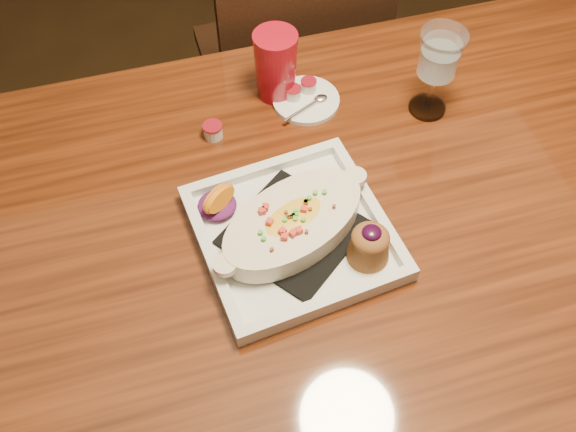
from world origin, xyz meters
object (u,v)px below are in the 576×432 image
object	(u,v)px
plate	(298,228)
red_tumbler	(276,66)
chair_far	(293,67)
goblet	(439,59)
saucer	(305,99)
table	(389,230)

from	to	relation	value
plate	red_tumbler	distance (m)	0.34
chair_far	red_tumbler	distance (m)	0.47
goblet	chair_far	bearing A→B (deg)	106.65
plate	saucer	world-z (taller)	plate
chair_far	red_tumbler	xyz separation A→B (m)	(-0.13, -0.33, 0.31)
plate	goblet	world-z (taller)	goblet
table	plate	size ratio (longest dim) A/B	4.58
chair_far	saucer	world-z (taller)	chair_far
table	chair_far	size ratio (longest dim) A/B	1.61
table	goblet	world-z (taller)	goblet
saucer	table	bearing A→B (deg)	-72.35
red_tumbler	table	bearing A→B (deg)	-66.83
chair_far	saucer	xyz separation A→B (m)	(-0.08, -0.36, 0.25)
table	goblet	xyz separation A→B (m)	(0.13, 0.18, 0.22)
saucer	red_tumbler	xyz separation A→B (m)	(-0.05, 0.04, 0.06)
chair_far	plate	distance (m)	0.74
goblet	saucer	bearing A→B (deg)	159.30
table	red_tumbler	bearing A→B (deg)	113.17
chair_far	goblet	bearing A→B (deg)	106.65
chair_far	goblet	size ratio (longest dim) A/B	5.31
goblet	plate	bearing A→B (deg)	-146.10
table	chair_far	bearing A→B (deg)	90.00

